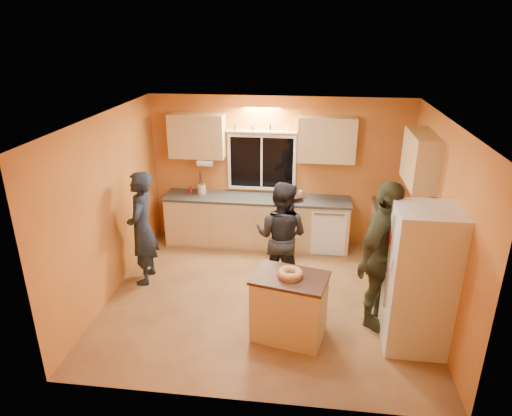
# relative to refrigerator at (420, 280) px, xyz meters

# --- Properties ---
(ground) EXTENTS (4.50, 4.50, 0.00)m
(ground) POSITION_rel_refrigerator_xyz_m (-1.89, 0.80, -0.90)
(ground) COLOR brown
(ground) RESTS_ON ground
(room_shell) EXTENTS (4.54, 4.04, 2.61)m
(room_shell) POSITION_rel_refrigerator_xyz_m (-1.77, 1.21, 0.72)
(room_shell) COLOR orange
(room_shell) RESTS_ON ground
(back_counter) EXTENTS (4.23, 0.62, 0.90)m
(back_counter) POSITION_rel_refrigerator_xyz_m (-1.88, 2.50, -0.45)
(back_counter) COLOR tan
(back_counter) RESTS_ON ground
(right_counter) EXTENTS (0.62, 1.84, 0.90)m
(right_counter) POSITION_rel_refrigerator_xyz_m (0.06, 1.30, -0.45)
(right_counter) COLOR tan
(right_counter) RESTS_ON ground
(refrigerator) EXTENTS (0.72, 0.70, 1.80)m
(refrigerator) POSITION_rel_refrigerator_xyz_m (0.00, 0.00, 0.00)
(refrigerator) COLOR silver
(refrigerator) RESTS_ON ground
(island) EXTENTS (1.00, 0.79, 0.86)m
(island) POSITION_rel_refrigerator_xyz_m (-1.52, -0.06, -0.46)
(island) COLOR tan
(island) RESTS_ON ground
(bundt_pastry) EXTENTS (0.31, 0.31, 0.09)m
(bundt_pastry) POSITION_rel_refrigerator_xyz_m (-1.52, -0.06, 0.01)
(bundt_pastry) COLOR tan
(bundt_pastry) RESTS_ON island
(person_left) EXTENTS (0.48, 0.68, 1.75)m
(person_left) POSITION_rel_refrigerator_xyz_m (-3.79, 1.06, -0.03)
(person_left) COLOR black
(person_left) RESTS_ON ground
(person_center) EXTENTS (0.95, 0.83, 1.66)m
(person_center) POSITION_rel_refrigerator_xyz_m (-1.71, 1.13, -0.07)
(person_center) COLOR black
(person_center) RESTS_ON ground
(person_right) EXTENTS (1.03, 1.24, 1.98)m
(person_right) POSITION_rel_refrigerator_xyz_m (-0.39, 0.36, 0.09)
(person_right) COLOR #353823
(person_right) RESTS_ON ground
(mixing_bowl) EXTENTS (0.44, 0.44, 0.08)m
(mixing_bowl) POSITION_rel_refrigerator_xyz_m (-1.63, 2.46, 0.04)
(mixing_bowl) COLOR #311910
(mixing_bowl) RESTS_ON back_counter
(utensil_crock) EXTENTS (0.14, 0.14, 0.17)m
(utensil_crock) POSITION_rel_refrigerator_xyz_m (-3.23, 2.56, 0.09)
(utensil_crock) COLOR beige
(utensil_crock) RESTS_ON back_counter
(potted_plant) EXTENTS (0.28, 0.26, 0.27)m
(potted_plant) POSITION_rel_refrigerator_xyz_m (0.03, 1.20, 0.13)
(potted_plant) COLOR gray
(potted_plant) RESTS_ON right_counter
(red_box) EXTENTS (0.19, 0.16, 0.07)m
(red_box) POSITION_rel_refrigerator_xyz_m (0.04, 1.28, 0.04)
(red_box) COLOR #AD1A1A
(red_box) RESTS_ON right_counter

